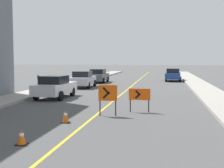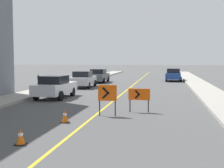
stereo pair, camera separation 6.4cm
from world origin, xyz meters
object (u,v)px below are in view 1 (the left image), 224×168
traffic_cone_fourth (22,137)px  arrow_barricade_primary (108,94)px  parked_car_curb_far (98,76)px  parked_car_opposite_side (173,75)px  arrow_barricade_secondary (139,95)px  parking_meter_near_curb (38,80)px  parked_car_curb_mid (83,79)px  parked_car_curb_near (55,87)px  traffic_cone_fifth (66,116)px

traffic_cone_fourth → arrow_barricade_primary: arrow_barricade_primary is taller
traffic_cone_fourth → parked_car_curb_far: bearing=96.8°
arrow_barricade_primary → parked_car_opposite_side: size_ratio=0.34×
arrow_barricade_secondary → parked_car_opposite_side: 23.74m
parked_car_curb_far → traffic_cone_fourth: bearing=-82.5°
arrow_barricade_primary → parked_car_opposite_side: parked_car_opposite_side is taller
arrow_barricade_secondary → parked_car_curb_far: bearing=109.7°
arrow_barricade_primary → arrow_barricade_secondary: 1.95m
parked_car_curb_far → parking_meter_near_curb: bearing=-96.1°
arrow_barricade_secondary → parked_car_curb_mid: 14.65m
arrow_barricade_secondary → parked_car_opposite_side: bearing=86.1°
arrow_barricade_primary → parking_meter_near_curb: bearing=129.7°
parking_meter_near_curb → parked_car_curb_mid: bearing=78.0°
parked_car_curb_far → parking_meter_near_curb: parked_car_curb_far is taller
arrow_barricade_secondary → parked_car_curb_mid: parked_car_curb_mid is taller
parked_car_curb_mid → parked_car_curb_near: bearing=-90.8°
arrow_barricade_secondary → parked_car_curb_mid: bearing=118.0°
arrow_barricade_secondary → parked_car_curb_far: 20.73m
traffic_cone_fourth → parked_car_curb_near: parked_car_curb_near is taller
traffic_cone_fifth → parked_car_curb_far: bearing=98.6°
traffic_cone_fifth → arrow_barricade_secondary: size_ratio=0.46×
parked_car_curb_near → parked_car_opposite_side: 20.66m
parking_meter_near_curb → arrow_barricade_primary: bearing=-47.9°
parking_meter_near_curb → traffic_cone_fourth: bearing=-69.4°
arrow_barricade_secondary → parked_car_curb_near: parked_car_curb_near is taller
parked_car_curb_far → parked_car_opposite_side: same height
parked_car_curb_mid → parking_meter_near_curb: size_ratio=3.11×
traffic_cone_fourth → parked_car_curb_near: (-3.10, 11.66, 0.55)m
arrow_barricade_secondary → parking_meter_near_curb: bearing=145.1°
parked_car_opposite_side → parked_car_curb_mid: bearing=-127.6°
traffic_cone_fifth → parking_meter_near_curb: size_ratio=0.40×
traffic_cone_fourth → traffic_cone_fifth: bearing=85.2°
arrow_barricade_primary → parked_car_curb_mid: parked_car_curb_mid is taller
parked_car_curb_near → parked_car_curb_mid: size_ratio=1.00×
traffic_cone_fourth → arrow_barricade_primary: (1.80, 5.48, 0.80)m
traffic_cone_fourth → parked_car_opposite_side: parked_car_opposite_side is taller
arrow_barricade_secondary → parking_meter_near_curb: parking_meter_near_curb is taller
traffic_cone_fifth → parked_car_curb_near: bearing=112.8°
parked_car_curb_mid → parked_car_opposite_side: bearing=48.1°
parking_meter_near_curb → parked_car_curb_near: bearing=-33.3°
arrow_barricade_primary → arrow_barricade_secondary: bearing=40.4°
traffic_cone_fourth → parked_car_curb_mid: bearing=99.3°
traffic_cone_fifth → arrow_barricade_primary: bearing=51.8°
traffic_cone_fifth → arrow_barricade_secondary: arrow_barricade_secondary is taller
parked_car_curb_near → parked_car_curb_mid: bearing=93.7°
traffic_cone_fourth → parked_car_curb_mid: 20.21m
traffic_cone_fourth → arrow_barricade_secondary: size_ratio=0.41×
parked_car_opposite_side → parking_meter_near_curb: bearing=-117.9°
traffic_cone_fifth → traffic_cone_fourth: bearing=-94.8°
arrow_barricade_primary → parked_car_curb_far: bearing=100.8°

